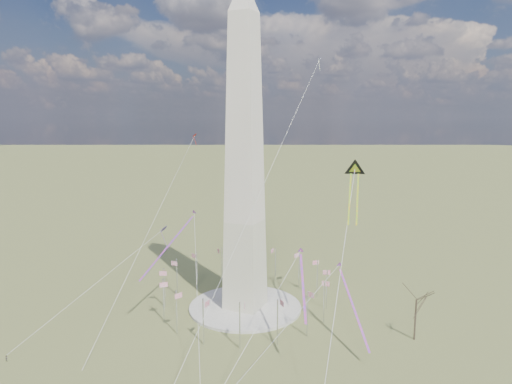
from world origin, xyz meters
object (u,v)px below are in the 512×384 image
at_px(washington_monument, 245,160).
at_px(kite_delta_black, 355,173).
at_px(tree_near, 417,297).
at_px(person_west, 7,358).

height_order(washington_monument, kite_delta_black, washington_monument).
distance_m(washington_monument, kite_delta_black, 33.19).
height_order(tree_near, person_west, tree_near).
distance_m(washington_monument, person_west, 82.51).
bearing_deg(washington_monument, kite_delta_black, 8.26).
xyz_separation_m(tree_near, person_west, (-92.64, -54.14, -11.65)).
xyz_separation_m(washington_monument, kite_delta_black, (32.73, 4.75, -2.88)).
bearing_deg(kite_delta_black, tree_near, 155.21).
distance_m(tree_near, person_west, 107.94).
bearing_deg(tree_near, person_west, -149.70).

